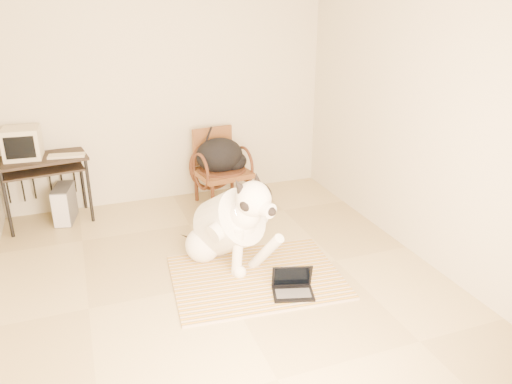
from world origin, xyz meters
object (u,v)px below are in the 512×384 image
crt_monitor (22,143)px  rattan_chair (220,167)px  dog (230,225)px  pc_tower (65,204)px  backpack (222,156)px  computer_desk (43,167)px  laptop (293,286)px

crt_monitor → rattan_chair: crt_monitor is taller
dog → rattan_chair: 1.54m
crt_monitor → pc_tower: (0.33, -0.07, -0.74)m
dog → rattan_chair: bearing=76.8°
backpack → computer_desk: bearing=175.4°
dog → pc_tower: dog is taller
computer_desk → backpack: bearing=-4.6°
computer_desk → pc_tower: 0.49m
laptop → rattan_chair: rattan_chair is taller
crt_monitor → dog: bearing=-42.3°
computer_desk → crt_monitor: (-0.17, 0.05, 0.28)m
pc_tower → backpack: 1.91m
pc_tower → backpack: size_ratio=0.76×
rattan_chair → dog: bearing=-103.2°
dog → backpack: bearing=76.1°
backpack → crt_monitor: bearing=174.4°
dog → rattan_chair: dog is taller
pc_tower → backpack: backpack is taller
dog → pc_tower: bearing=133.2°
dog → backpack: (0.36, 1.45, 0.22)m
crt_monitor → pc_tower: crt_monitor is taller
crt_monitor → laptop: bearing=-47.6°
pc_tower → crt_monitor: bearing=168.6°
dog → computer_desk: bearing=135.9°
laptop → rattan_chair: size_ratio=0.44×
pc_tower → backpack: (1.86, -0.15, 0.41)m
computer_desk → rattan_chair: rattan_chair is taller
laptop → backpack: (0.01, 2.17, 0.54)m
computer_desk → backpack: 2.03m
dog → computer_desk: 2.33m
computer_desk → rattan_chair: size_ratio=1.08×
rattan_chair → laptop: bearing=-90.2°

